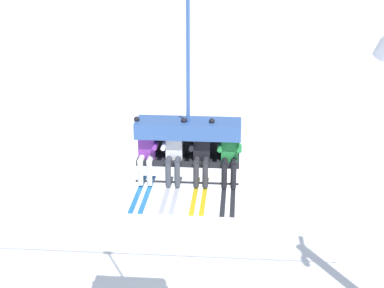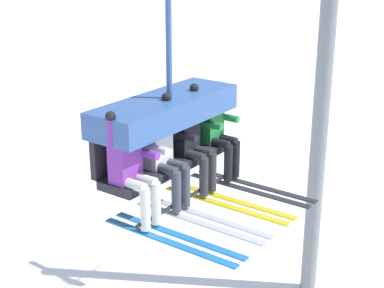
{
  "view_description": "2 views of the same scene",
  "coord_description": "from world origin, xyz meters",
  "px_view_note": "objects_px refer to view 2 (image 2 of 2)",
  "views": [
    {
      "loc": [
        2.44,
        -11.52,
        9.57
      ],
      "look_at": [
        1.54,
        -0.63,
        5.69
      ],
      "focal_mm": 55.0,
      "sensor_mm": 36.0,
      "label": 1
    },
    {
      "loc": [
        -3.65,
        -4.84,
        7.97
      ],
      "look_at": [
        1.71,
        -0.95,
        5.61
      ],
      "focal_mm": 55.0,
      "sensor_mm": 36.0,
      "label": 2
    }
  ],
  "objects_px": {
    "skier_black": "(193,141)",
    "skier_green": "(218,131)",
    "lift_tower_far": "(323,94)",
    "skier_purple": "(134,168)",
    "skier_white": "(165,153)",
    "chairlift_chair": "(165,118)"
  },
  "relations": [
    {
      "from": "skier_purple",
      "to": "skier_green",
      "type": "distance_m",
      "value": 1.62
    },
    {
      "from": "skier_purple",
      "to": "skier_black",
      "type": "height_order",
      "value": "same"
    },
    {
      "from": "skier_black",
      "to": "skier_green",
      "type": "bearing_deg",
      "value": -0.73
    },
    {
      "from": "lift_tower_far",
      "to": "skier_green",
      "type": "height_order",
      "value": "lift_tower_far"
    },
    {
      "from": "lift_tower_far",
      "to": "skier_purple",
      "type": "height_order",
      "value": "lift_tower_far"
    },
    {
      "from": "skier_black",
      "to": "skier_green",
      "type": "distance_m",
      "value": 0.54
    },
    {
      "from": "lift_tower_far",
      "to": "skier_black",
      "type": "xyz_separation_m",
      "value": [
        -5.97,
        -0.92,
        0.83
      ]
    },
    {
      "from": "chairlift_chair",
      "to": "skier_green",
      "type": "height_order",
      "value": "chairlift_chair"
    },
    {
      "from": "chairlift_chair",
      "to": "skier_white",
      "type": "distance_m",
      "value": 0.46
    },
    {
      "from": "skier_black",
      "to": "skier_green",
      "type": "height_order",
      "value": "skier_black"
    },
    {
      "from": "skier_purple",
      "to": "skier_white",
      "type": "bearing_deg",
      "value": 0.0
    },
    {
      "from": "skier_purple",
      "to": "skier_white",
      "type": "relative_size",
      "value": 1.0
    },
    {
      "from": "lift_tower_far",
      "to": "skier_green",
      "type": "distance_m",
      "value": 5.58
    },
    {
      "from": "skier_purple",
      "to": "skier_green",
      "type": "relative_size",
      "value": 1.0
    },
    {
      "from": "skier_green",
      "to": "chairlift_chair",
      "type": "bearing_deg",
      "value": 164.77
    },
    {
      "from": "lift_tower_far",
      "to": "skier_white",
      "type": "xyz_separation_m",
      "value": [
        -6.51,
        -0.92,
        0.83
      ]
    },
    {
      "from": "skier_white",
      "to": "skier_green",
      "type": "height_order",
      "value": "skier_white"
    },
    {
      "from": "skier_purple",
      "to": "skier_black",
      "type": "relative_size",
      "value": 1.0
    },
    {
      "from": "chairlift_chair",
      "to": "skier_purple",
      "type": "xyz_separation_m",
      "value": [
        -0.81,
        -0.21,
        -0.32
      ]
    },
    {
      "from": "skier_black",
      "to": "skier_green",
      "type": "relative_size",
      "value": 1.0
    },
    {
      "from": "chairlift_chair",
      "to": "skier_black",
      "type": "relative_size",
      "value": 2.35
    },
    {
      "from": "chairlift_chair",
      "to": "skier_white",
      "type": "height_order",
      "value": "chairlift_chair"
    }
  ]
}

